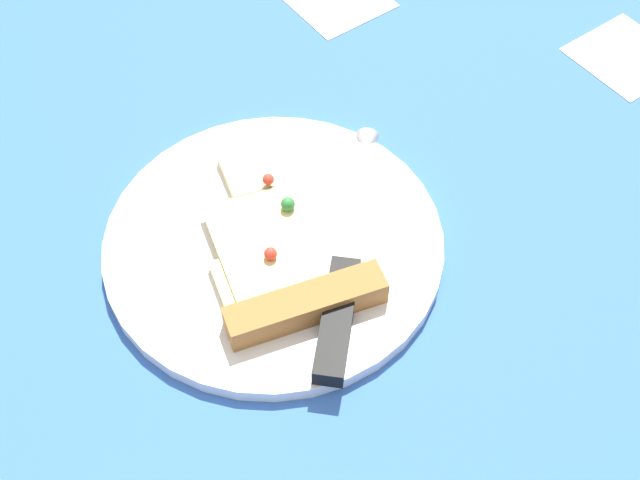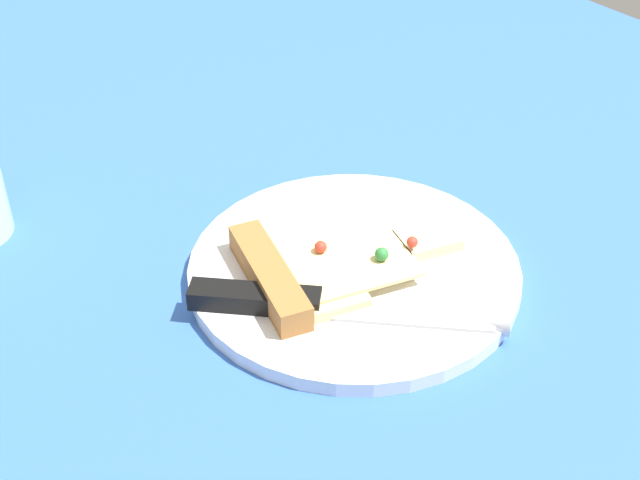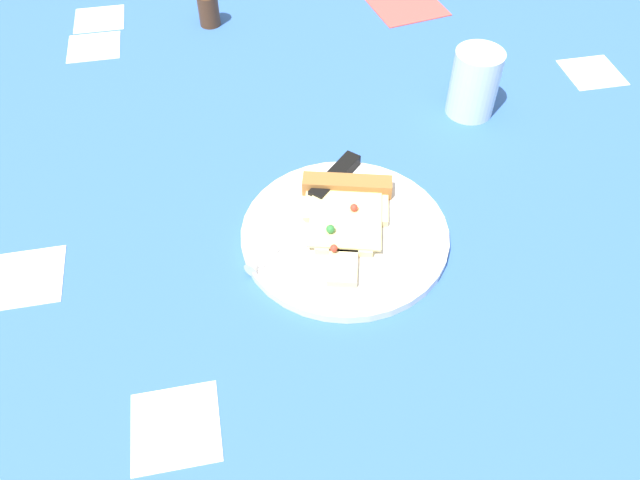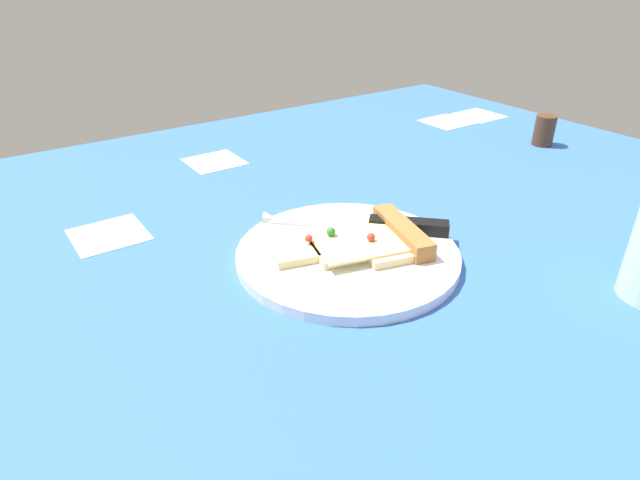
# 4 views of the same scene
# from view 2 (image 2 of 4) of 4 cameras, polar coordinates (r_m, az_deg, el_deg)

# --- Properties ---
(ground_plane) EXTENTS (1.36, 1.36, 0.03)m
(ground_plane) POSITION_cam_2_polar(r_m,az_deg,el_deg) (0.75, -4.48, -3.36)
(ground_plane) COLOR #3360B7
(ground_plane) RESTS_ON ground
(plate) EXTENTS (0.27, 0.27, 0.01)m
(plate) POSITION_cam_2_polar(r_m,az_deg,el_deg) (0.74, 2.13, -1.91)
(plate) COLOR silver
(plate) RESTS_ON ground_plane
(pizza_slice) EXTENTS (0.13, 0.19, 0.02)m
(pizza_slice) POSITION_cam_2_polar(r_m,az_deg,el_deg) (0.72, 0.27, -1.54)
(pizza_slice) COLOR beige
(pizza_slice) RESTS_ON plate
(knife) EXTENTS (0.18, 0.19, 0.02)m
(knife) POSITION_cam_2_polar(r_m,az_deg,el_deg) (0.69, -0.31, -4.07)
(knife) COLOR silver
(knife) RESTS_ON plate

